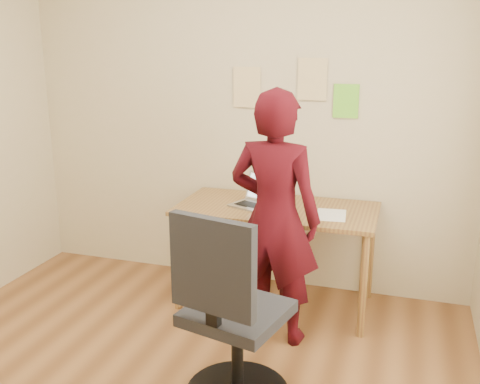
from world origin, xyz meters
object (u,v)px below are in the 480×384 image
(laptop, at_px, (257,199))
(office_chair, at_px, (230,325))
(desk, at_px, (277,218))
(person, at_px, (275,218))
(phone, at_px, (291,217))

(laptop, distance_m, office_chair, 1.25)
(desk, xyz_separation_m, person, (0.10, -0.46, 0.15))
(desk, relative_size, office_chair, 1.30)
(person, bearing_deg, phone, -94.74)
(laptop, xyz_separation_m, person, (0.24, -0.45, 0.02))
(desk, xyz_separation_m, phone, (0.15, -0.21, 0.09))
(laptop, relative_size, office_chair, 0.35)
(desk, distance_m, laptop, 0.20)
(person, bearing_deg, office_chair, 93.29)
(laptop, relative_size, phone, 2.72)
(phone, distance_m, office_chair, 1.03)
(phone, height_order, person, person)
(laptop, distance_m, phone, 0.36)
(desk, xyz_separation_m, laptop, (-0.14, -0.01, 0.14))
(desk, relative_size, phone, 9.98)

